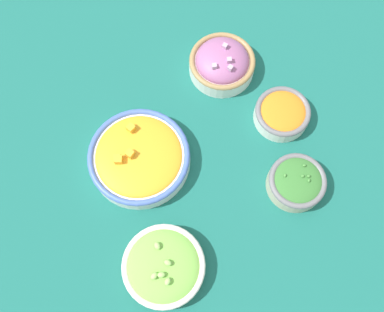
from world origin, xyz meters
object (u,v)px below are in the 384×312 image
(bowl_broccoli, at_px, (297,182))
(bowl_lettuce, at_px, (164,266))
(bowl_squash, at_px, (139,157))
(bowl_red_onion, at_px, (222,63))
(bowl_carrots, at_px, (282,113))

(bowl_broccoli, height_order, bowl_lettuce, bowl_lettuce)
(bowl_broccoli, distance_m, bowl_lettuce, 0.30)
(bowl_broccoli, xyz_separation_m, bowl_lettuce, (-0.30, 0.01, -0.00))
(bowl_broccoli, relative_size, bowl_lettuce, 0.73)
(bowl_squash, relative_size, bowl_broccoli, 1.81)
(bowl_squash, height_order, bowl_red_onion, bowl_red_onion)
(bowl_squash, xyz_separation_m, bowl_red_onion, (0.26, 0.08, 0.00))
(bowl_squash, xyz_separation_m, bowl_lettuce, (-0.08, -0.21, 0.00))
(bowl_squash, bearing_deg, bowl_broccoli, -44.03)
(bowl_squash, relative_size, bowl_lettuce, 1.33)
(bowl_red_onion, bearing_deg, bowl_carrots, -78.07)
(bowl_squash, xyz_separation_m, bowl_broccoli, (0.23, -0.22, 0.00))
(bowl_broccoli, distance_m, bowl_red_onion, 0.30)
(bowl_carrots, relative_size, bowl_broccoli, 1.02)
(bowl_squash, xyz_separation_m, bowl_carrots, (0.30, -0.09, -0.00))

